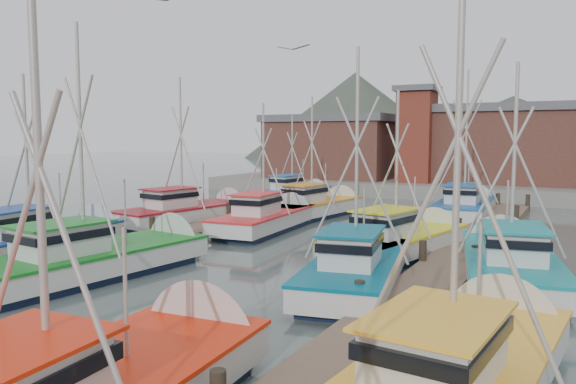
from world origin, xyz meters
The scene contains 20 objects.
ground centered at (0.00, 0.00, 0.00)m, with size 260.00×260.00×0.00m, color #465451.
dock_left centered at (-7.00, 4.04, 0.21)m, with size 2.30×46.00×1.50m.
dock_right centered at (7.00, 4.04, 0.21)m, with size 2.30×46.00×1.50m.
quay centered at (0.00, 37.00, 0.60)m, with size 44.00×16.00×1.20m, color gray.
shed_left centered at (-11.00, 35.00, 4.34)m, with size 12.72×8.48×6.20m.
shed_center centered at (6.00, 37.00, 4.69)m, with size 14.84×9.54×6.90m.
lookout_tower centered at (-2.00, 33.00, 5.55)m, with size 3.60×3.60×8.50m.
distant_hills centered at (-12.76, 122.59, 0.00)m, with size 175.00×140.00×42.00m.
boat_4 centered at (-4.59, -1.58, 0.69)m, with size 4.30×10.39×10.32m.
boat_5 centered at (4.61, 1.59, 0.68)m, with size 4.33×9.22×9.02m.
boat_6 centered at (-9.98, 0.04, 0.68)m, with size 3.71×9.69×8.83m.
boat_7 centered at (9.60, -5.70, 0.68)m, with size 3.91×9.69×9.60m.
boat_8 centered at (-4.18, 10.42, 0.68)m, with size 3.52×9.30×7.90m.
boat_9 centered at (4.54, 7.27, 0.68)m, with size 4.57×9.53×8.06m.
boat_10 centered at (-9.81, 10.57, 0.69)m, with size 4.46×9.93×9.67m.
boat_11 centered at (9.17, 5.11, 0.68)m, with size 4.90×10.10×8.79m.
boat_12 centered at (-4.06, 16.63, 0.68)m, with size 3.93×9.43×8.63m.
boat_13 centered at (4.59, 21.41, 0.69)m, with size 4.21×10.12×10.48m.
boat_14 centered at (-9.14, 23.48, 0.68)m, with size 3.69×8.37×7.60m.
gull_far centered at (0.04, 5.28, 9.15)m, with size 1.55×0.63×0.24m.
Camera 1 is at (11.61, -16.85, 5.33)m, focal length 35.00 mm.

